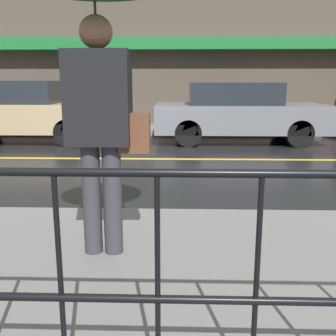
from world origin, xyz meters
TOP-DOWN VIEW (x-y plane):
  - ground_plane at (0.00, 0.00)m, footprint 80.00×80.00m
  - sidewalk_near at (0.00, -4.82)m, footprint 28.00×2.82m
  - sidewalk_far at (0.00, 4.39)m, footprint 28.00×1.97m
  - lane_marking at (0.00, 0.00)m, footprint 25.20×0.12m
  - building_storefront at (0.00, 5.49)m, footprint 28.00×0.85m
  - pedestrian at (0.72, -4.52)m, footprint 1.06×1.06m
  - car_tan at (-2.64, 2.29)m, footprint 4.32×1.93m
  - car_grey at (2.74, 2.29)m, footprint 4.10×1.79m

SIDE VIEW (x-z plane):
  - ground_plane at x=0.00m, z-range 0.00..0.00m
  - lane_marking at x=0.00m, z-range 0.00..0.01m
  - sidewalk_near at x=0.00m, z-range 0.00..0.12m
  - sidewalk_far at x=0.00m, z-range 0.00..0.12m
  - car_grey at x=2.74m, z-range 0.01..1.46m
  - car_tan at x=-2.64m, z-range 0.01..1.50m
  - pedestrian at x=0.72m, z-range 0.74..2.99m
  - building_storefront at x=0.00m, z-range 0.01..4.88m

